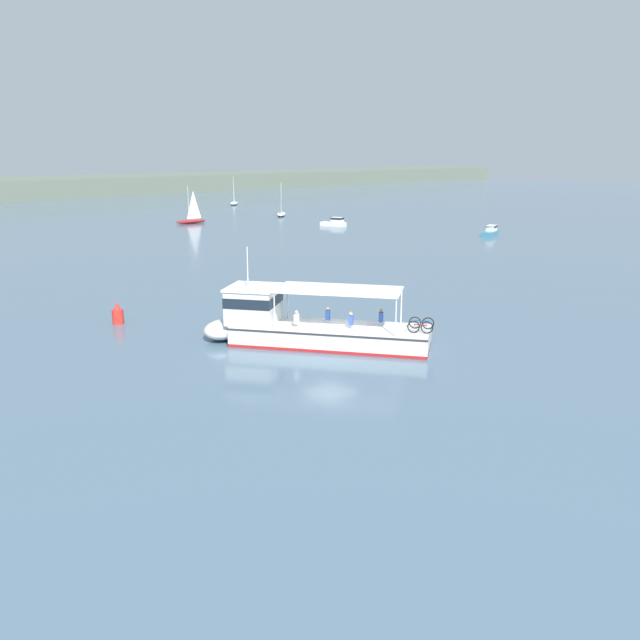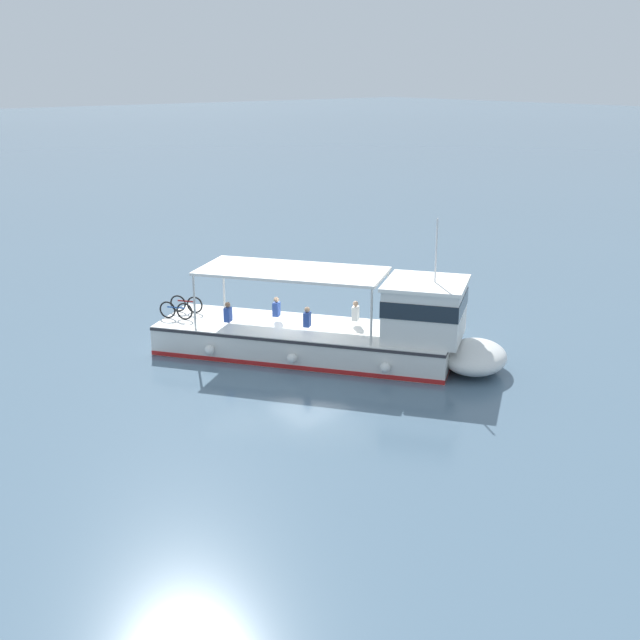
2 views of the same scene
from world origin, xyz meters
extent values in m
plane|color=slate|center=(0.00, 0.00, 0.00)|extent=(400.00, 400.00, 0.00)
cube|color=white|center=(0.55, 0.50, 0.55)|extent=(8.73, 10.72, 1.10)
ellipsoid|color=white|center=(-2.95, 5.62, 0.55)|extent=(3.67, 3.48, 1.01)
cube|color=red|center=(0.55, 0.50, 0.10)|extent=(8.77, 10.75, 0.16)
cube|color=#2D2D33|center=(0.55, 0.50, 1.02)|extent=(8.78, 10.76, 0.10)
cube|color=white|center=(-1.93, 4.14, 2.05)|extent=(3.71, 3.68, 1.90)
cube|color=#19232D|center=(-1.93, 4.14, 2.38)|extent=(3.79, 3.75, 0.56)
cube|color=white|center=(-1.93, 4.14, 3.06)|extent=(3.93, 3.90, 0.12)
cube|color=white|center=(0.80, 0.13, 3.15)|extent=(6.21, 7.19, 0.10)
cylinder|color=silver|center=(-2.15, 2.05, 2.10)|extent=(0.08, 0.08, 2.00)
cylinder|color=silver|center=(0.09, 3.58, 2.10)|extent=(0.08, 0.08, 2.00)
cylinder|color=silver|center=(1.51, -3.32, 2.10)|extent=(0.08, 0.08, 2.00)
cylinder|color=silver|center=(3.76, -1.79, 2.10)|extent=(0.08, 0.08, 2.00)
cylinder|color=silver|center=(-2.10, 4.38, 4.22)|extent=(0.06, 0.06, 2.20)
sphere|color=white|center=(0.10, 4.31, 0.50)|extent=(0.36, 0.36, 0.36)
sphere|color=white|center=(1.96, 1.59, 0.50)|extent=(0.36, 0.36, 0.36)
sphere|color=white|center=(3.71, -0.97, 0.50)|extent=(0.36, 0.36, 0.36)
torus|color=black|center=(2.74, -3.51, 1.43)|extent=(0.42, 0.58, 0.66)
torus|color=black|center=(3.14, -4.09, 1.43)|extent=(0.42, 0.58, 0.66)
cylinder|color=maroon|center=(2.94, -3.80, 1.55)|extent=(0.44, 0.61, 0.06)
torus|color=black|center=(3.49, -3.00, 1.43)|extent=(0.42, 0.58, 0.66)
torus|color=black|center=(3.88, -3.58, 1.43)|extent=(0.42, 0.58, 0.66)
cylinder|color=#1E478C|center=(3.68, -3.29, 1.55)|extent=(0.44, 0.61, 0.06)
cube|color=#2D4CA5|center=(2.69, -1.26, 1.56)|extent=(0.39, 0.36, 0.52)
sphere|color=#9E7051|center=(2.69, -1.26, 1.93)|extent=(0.20, 0.20, 0.20)
cube|color=#2D4CA5|center=(0.93, -0.67, 1.56)|extent=(0.39, 0.36, 0.52)
sphere|color=tan|center=(0.93, -0.67, 1.93)|extent=(0.20, 0.20, 0.20)
cube|color=#2D4CA5|center=(0.85, 1.06, 1.56)|extent=(0.39, 0.36, 0.52)
sphere|color=tan|center=(0.85, 1.06, 1.93)|extent=(0.20, 0.20, 0.20)
cube|color=white|center=(-0.98, 1.59, 1.56)|extent=(0.39, 0.36, 0.52)
sphere|color=tan|center=(-0.98, 1.59, 1.93)|extent=(0.20, 0.20, 0.20)
camera|label=1|loc=(-24.13, -25.01, 10.47)|focal=37.61mm
camera|label=2|loc=(17.99, 22.57, 10.11)|focal=45.42mm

